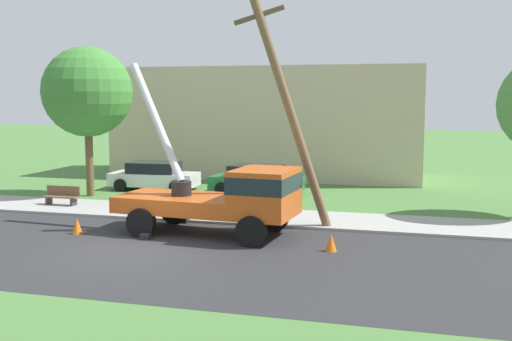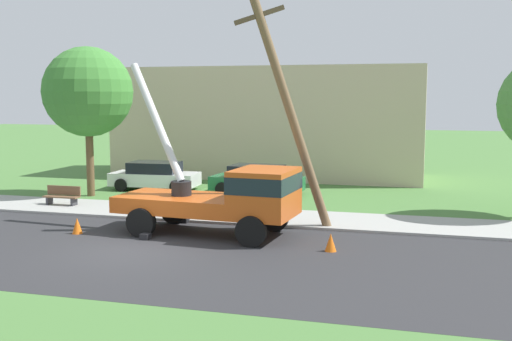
% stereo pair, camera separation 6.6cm
% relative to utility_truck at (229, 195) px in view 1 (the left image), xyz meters
% --- Properties ---
extents(ground_plane, '(120.00, 120.00, 0.00)m').
position_rel_utility_truck_xyz_m(ground_plane, '(-2.31, 9.21, -1.41)').
color(ground_plane, '#477538').
extents(road_asphalt, '(80.00, 8.88, 0.01)m').
position_rel_utility_truck_xyz_m(road_asphalt, '(-2.31, -2.79, -1.40)').
color(road_asphalt, '#2B2B2D').
rests_on(road_asphalt, ground).
extents(sidewalk_strip, '(80.00, 3.17, 0.10)m').
position_rel_utility_truck_xyz_m(sidewalk_strip, '(-2.31, 3.23, -1.36)').
color(sidewalk_strip, '#9E9E99').
rests_on(sidewalk_strip, ground).
extents(utility_truck, '(6.74, 3.25, 5.98)m').
position_rel_utility_truck_xyz_m(utility_truck, '(0.00, 0.00, 0.00)').
color(utility_truck, '#C65119').
rests_on(utility_truck, ground).
extents(leaning_utility_pole, '(3.39, 1.45, 8.64)m').
position_rel_utility_truck_xyz_m(leaning_utility_pole, '(1.70, 1.59, 3.02)').
color(leaning_utility_pole, brown).
rests_on(leaning_utility_pole, ground).
extents(traffic_cone_ahead, '(0.36, 0.36, 0.56)m').
position_rel_utility_truck_xyz_m(traffic_cone_ahead, '(3.68, -1.20, -1.13)').
color(traffic_cone_ahead, orange).
rests_on(traffic_cone_ahead, ground).
extents(traffic_cone_behind, '(0.36, 0.36, 0.56)m').
position_rel_utility_truck_xyz_m(traffic_cone_behind, '(-5.17, -1.13, -1.13)').
color(traffic_cone_behind, orange).
rests_on(traffic_cone_behind, ground).
extents(parked_sedan_white, '(4.50, 2.18, 1.42)m').
position_rel_utility_truck_xyz_m(parked_sedan_white, '(-6.85, 8.87, -0.70)').
color(parked_sedan_white, silver).
rests_on(parked_sedan_white, ground).
extents(parked_sedan_green, '(4.53, 2.24, 1.42)m').
position_rel_utility_truck_xyz_m(parked_sedan_green, '(-1.44, 8.80, -0.70)').
color(parked_sedan_green, '#1E6638').
rests_on(parked_sedan_green, ground).
extents(park_bench, '(1.60, 0.45, 0.90)m').
position_rel_utility_truck_xyz_m(park_bench, '(-8.62, 3.30, -0.95)').
color(park_bench, brown).
rests_on(park_bench, ground).
extents(roadside_tree_near, '(4.22, 4.22, 7.06)m').
position_rel_utility_truck_xyz_m(roadside_tree_near, '(-8.98, 6.27, 3.52)').
color(roadside_tree_near, brown).
rests_on(roadside_tree_near, ground).
extents(lowrise_building_backdrop, '(18.00, 6.00, 6.40)m').
position_rel_utility_truck_xyz_m(lowrise_building_backdrop, '(-2.66, 16.04, 1.79)').
color(lowrise_building_backdrop, '#C6B293').
rests_on(lowrise_building_backdrop, ground).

